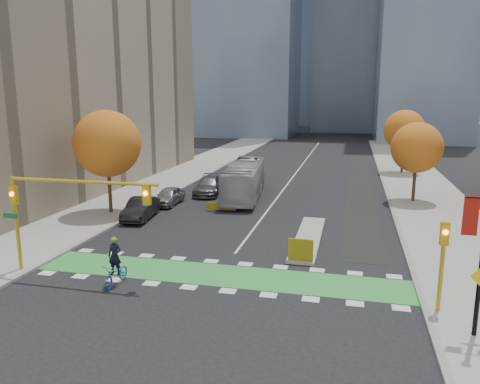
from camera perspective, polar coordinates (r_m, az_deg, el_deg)
The scene contains 21 objects.
ground at distance 23.78m, azimuth -3.61°, elevation -11.36°, with size 300.00×300.00×0.00m, color black.
sidewalk_west at distance 46.46m, azimuth -12.33°, elevation -0.04°, with size 7.00×120.00×0.15m, color gray.
sidewalk_east at distance 42.49m, azimuth 22.61°, elevation -1.77°, with size 7.00×120.00×0.15m, color gray.
curb_west at distance 45.06m, azimuth -8.32°, elevation -0.25°, with size 0.30×120.00×0.16m, color gray.
curb_east at distance 42.06m, azimuth 17.91°, elevation -1.56°, with size 0.30×120.00×0.16m, color gray.
bike_crossing at distance 25.11m, azimuth -2.59°, elevation -10.05°, with size 20.00×3.00×0.01m, color green.
centre_line at distance 61.94m, azimuth 7.32°, elevation 2.96°, with size 0.15×70.00×0.01m, color silver.
bike_lane_paint at distance 51.74m, azimuth 14.36°, elevation 0.97°, with size 2.50×50.00×0.01m, color black.
median_island at distance 31.38m, azimuth 8.33°, elevation -5.53°, with size 1.60×10.00×0.16m, color gray.
hazard_board at distance 26.61m, azimuth 7.40°, elevation -7.04°, with size 1.40×0.12×1.30m, color yellow.
building_west at distance 52.74m, azimuth -22.63°, elevation 14.30°, with size 16.00×44.00×25.00m, color gray.
tree_west at distance 37.93m, azimuth -15.89°, elevation 5.67°, with size 5.20×5.20×8.22m.
tree_east_near at distance 43.46m, azimuth 20.75°, elevation 5.08°, with size 4.40×4.40×7.08m.
tree_east_far at distance 59.33m, azimuth 19.41°, elevation 7.11°, with size 4.80×4.80×7.65m.
traffic_signal_west at distance 25.54m, azimuth -21.36°, elevation -1.03°, with size 8.53×0.56×5.20m.
traffic_signal_east at distance 21.78m, azimuth 23.50°, elevation -6.86°, with size 0.35×0.43×4.10m.
cyclist at distance 24.35m, azimuth -14.92°, elevation -9.07°, with size 0.83×2.19×2.50m.
bus at distance 43.16m, azimuth 0.54°, elevation 1.51°, with size 2.81×12.01×3.34m, color #A2A7A9.
parked_car_a at distance 40.97m, azimuth -8.69°, elevation -0.49°, with size 1.78×4.42×1.51m, color gray.
parked_car_b at distance 36.61m, azimuth -12.01°, elevation -1.99°, with size 1.71×4.90×1.61m, color black.
parked_car_c at distance 44.88m, azimuth -3.85°, elevation 0.78°, with size 2.32×5.71×1.66m, color #535459.
Camera 1 is at (6.53, -20.89, 9.30)m, focal length 35.00 mm.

